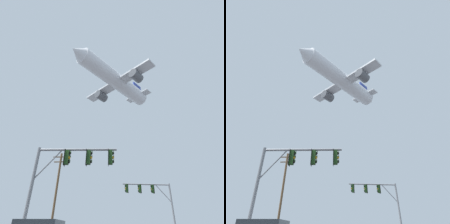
% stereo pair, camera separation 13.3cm
% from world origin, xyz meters
% --- Properties ---
extents(signal_pole_near, '(5.25, 0.59, 5.89)m').
position_xyz_m(signal_pole_near, '(-3.35, 6.27, 4.54)').
color(signal_pole_near, slate).
rests_on(signal_pole_near, ground).
extents(signal_pole_far, '(5.92, 1.18, 6.13)m').
position_xyz_m(signal_pole_far, '(3.56, 19.39, 4.75)').
color(signal_pole_far, slate).
rests_on(signal_pole_far, ground).
extents(utility_pole, '(2.20, 0.28, 10.37)m').
position_xyz_m(utility_pole, '(-8.49, 19.80, 5.49)').
color(utility_pole, brown).
rests_on(utility_pole, ground).
extents(airplane, '(21.76, 25.21, 8.10)m').
position_xyz_m(airplane, '(-1.13, 34.13, 36.39)').
color(airplane, white).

